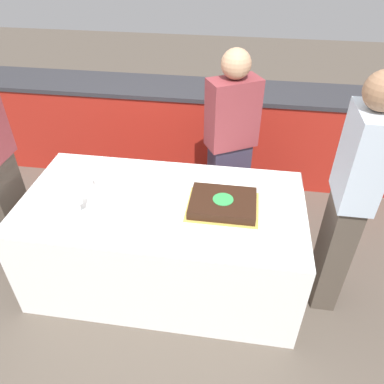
% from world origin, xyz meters
% --- Properties ---
extents(ground_plane, '(14.00, 14.00, 0.00)m').
position_xyz_m(ground_plane, '(0.00, 0.00, 0.00)').
color(ground_plane, brown).
extents(back_counter, '(4.40, 0.58, 0.92)m').
position_xyz_m(back_counter, '(0.00, 1.56, 0.46)').
color(back_counter, '#A82319').
rests_on(back_counter, ground_plane).
extents(dining_table, '(1.89, 0.97, 0.74)m').
position_xyz_m(dining_table, '(0.00, 0.00, 0.37)').
color(dining_table, white).
rests_on(dining_table, ground_plane).
extents(cake, '(0.46, 0.37, 0.07)m').
position_xyz_m(cake, '(0.40, -0.00, 0.77)').
color(cake, gold).
rests_on(cake, dining_table).
extents(plate_stack, '(0.21, 0.21, 0.07)m').
position_xyz_m(plate_stack, '(-0.60, 0.05, 0.77)').
color(plate_stack, white).
rests_on(plate_stack, dining_table).
extents(wine_glass, '(0.07, 0.07, 0.19)m').
position_xyz_m(wine_glass, '(-0.49, -0.19, 0.87)').
color(wine_glass, white).
rests_on(wine_glass, dining_table).
extents(side_plate_near_cake, '(0.20, 0.20, 0.00)m').
position_xyz_m(side_plate_near_cake, '(0.42, 0.34, 0.74)').
color(side_plate_near_cake, white).
rests_on(side_plate_near_cake, dining_table).
extents(utensil_pile, '(0.12, 0.11, 0.02)m').
position_xyz_m(utensil_pile, '(0.06, -0.37, 0.75)').
color(utensil_pile, white).
rests_on(utensil_pile, dining_table).
extents(person_cutting_cake, '(0.43, 0.36, 1.55)m').
position_xyz_m(person_cutting_cake, '(0.40, 0.70, 0.81)').
color(person_cutting_cake, '#383347').
rests_on(person_cutting_cake, ground_plane).
extents(person_seated_right, '(0.21, 0.34, 1.68)m').
position_xyz_m(person_seated_right, '(1.16, 0.00, 0.88)').
color(person_seated_right, '#4C4238').
rests_on(person_seated_right, ground_plane).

